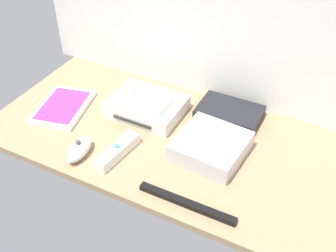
{
  "coord_description": "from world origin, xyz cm",
  "views": [
    {
      "loc": [
        39.23,
        -76.44,
        74.0
      ],
      "look_at": [
        0.0,
        0.0,
        4.0
      ],
      "focal_mm": 44.18,
      "sensor_mm": 36.0,
      "label": 1
    }
  ],
  "objects_px": {
    "mini_computer": "(211,146)",
    "game_case": "(63,107)",
    "network_router": "(229,113)",
    "remote_wand": "(117,151)",
    "sensor_bar": "(187,203)",
    "game_console": "(146,106)",
    "remote_nunchuk": "(79,149)",
    "remote_classic_pad": "(145,99)"
  },
  "relations": [
    {
      "from": "remote_wand",
      "to": "network_router",
      "type": "bearing_deg",
      "value": 61.43
    },
    {
      "from": "remote_wand",
      "to": "remote_nunchuk",
      "type": "bearing_deg",
      "value": -146.64
    },
    {
      "from": "mini_computer",
      "to": "remote_wand",
      "type": "relative_size",
      "value": 1.21
    },
    {
      "from": "game_console",
      "to": "remote_nunchuk",
      "type": "distance_m",
      "value": 0.25
    },
    {
      "from": "game_case",
      "to": "sensor_bar",
      "type": "relative_size",
      "value": 0.9
    },
    {
      "from": "game_console",
      "to": "remote_nunchuk",
      "type": "height_order",
      "value": "remote_nunchuk"
    },
    {
      "from": "game_case",
      "to": "network_router",
      "type": "bearing_deg",
      "value": 9.33
    },
    {
      "from": "mini_computer",
      "to": "remote_nunchuk",
      "type": "height_order",
      "value": "mini_computer"
    },
    {
      "from": "game_case",
      "to": "remote_nunchuk",
      "type": "height_order",
      "value": "remote_nunchuk"
    },
    {
      "from": "mini_computer",
      "to": "game_case",
      "type": "xyz_separation_m",
      "value": [
        -0.47,
        -0.02,
        -0.02
      ]
    },
    {
      "from": "remote_nunchuk",
      "to": "mini_computer",
      "type": "bearing_deg",
      "value": 22.98
    },
    {
      "from": "game_console",
      "to": "sensor_bar",
      "type": "height_order",
      "value": "game_console"
    },
    {
      "from": "mini_computer",
      "to": "network_router",
      "type": "xyz_separation_m",
      "value": [
        -0.01,
        0.17,
        -0.01
      ]
    },
    {
      "from": "remote_wand",
      "to": "sensor_bar",
      "type": "bearing_deg",
      "value": -9.82
    },
    {
      "from": "game_console",
      "to": "remote_wand",
      "type": "bearing_deg",
      "value": -83.1
    },
    {
      "from": "game_console",
      "to": "sensor_bar",
      "type": "distance_m",
      "value": 0.37
    },
    {
      "from": "network_router",
      "to": "remote_nunchuk",
      "type": "distance_m",
      "value": 0.44
    },
    {
      "from": "game_case",
      "to": "remote_nunchuk",
      "type": "distance_m",
      "value": 0.22
    },
    {
      "from": "network_router",
      "to": "remote_wand",
      "type": "relative_size",
      "value": 1.19
    },
    {
      "from": "network_router",
      "to": "remote_classic_pad",
      "type": "distance_m",
      "value": 0.25
    },
    {
      "from": "game_console",
      "to": "remote_nunchuk",
      "type": "xyz_separation_m",
      "value": [
        -0.06,
        -0.24,
        -0.0
      ]
    },
    {
      "from": "remote_nunchuk",
      "to": "remote_wand",
      "type": "bearing_deg",
      "value": 21.27
    },
    {
      "from": "remote_classic_pad",
      "to": "sensor_bar",
      "type": "bearing_deg",
      "value": -41.87
    },
    {
      "from": "game_console",
      "to": "game_case",
      "type": "relative_size",
      "value": 0.98
    },
    {
      "from": "game_case",
      "to": "sensor_bar",
      "type": "distance_m",
      "value": 0.51
    },
    {
      "from": "mini_computer",
      "to": "network_router",
      "type": "distance_m",
      "value": 0.17
    },
    {
      "from": "game_console",
      "to": "remote_wand",
      "type": "distance_m",
      "value": 0.2
    },
    {
      "from": "remote_nunchuk",
      "to": "sensor_bar",
      "type": "xyz_separation_m",
      "value": [
        0.32,
        -0.03,
        -0.01
      ]
    },
    {
      "from": "game_case",
      "to": "remote_wand",
      "type": "xyz_separation_m",
      "value": [
        0.25,
        -0.1,
        0.01
      ]
    },
    {
      "from": "game_console",
      "to": "network_router",
      "type": "xyz_separation_m",
      "value": [
        0.23,
        0.09,
        -0.0
      ]
    },
    {
      "from": "game_case",
      "to": "sensor_bar",
      "type": "bearing_deg",
      "value": -31.75
    },
    {
      "from": "mini_computer",
      "to": "sensor_bar",
      "type": "distance_m",
      "value": 0.19
    },
    {
      "from": "game_case",
      "to": "remote_wand",
      "type": "relative_size",
      "value": 1.43
    },
    {
      "from": "sensor_bar",
      "to": "game_console",
      "type": "bearing_deg",
      "value": 133.69
    },
    {
      "from": "game_case",
      "to": "remote_wand",
      "type": "distance_m",
      "value": 0.27
    },
    {
      "from": "game_console",
      "to": "remote_nunchuk",
      "type": "bearing_deg",
      "value": -104.99
    },
    {
      "from": "network_router",
      "to": "remote_classic_pad",
      "type": "relative_size",
      "value": 1.22
    },
    {
      "from": "game_case",
      "to": "network_router",
      "type": "height_order",
      "value": "network_router"
    },
    {
      "from": "network_router",
      "to": "game_console",
      "type": "bearing_deg",
      "value": -159.21
    },
    {
      "from": "network_router",
      "to": "remote_nunchuk",
      "type": "relative_size",
      "value": 1.74
    },
    {
      "from": "mini_computer",
      "to": "remote_nunchuk",
      "type": "xyz_separation_m",
      "value": [
        -0.3,
        -0.16,
        -0.01
      ]
    },
    {
      "from": "remote_classic_pad",
      "to": "sensor_bar",
      "type": "height_order",
      "value": "remote_classic_pad"
    }
  ]
}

